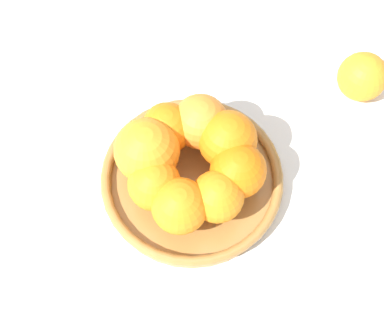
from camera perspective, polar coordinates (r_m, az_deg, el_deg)
ground_plane at (r=0.72m, az=0.00°, el=-2.21°), size 4.00×4.00×0.00m
fruit_bowl at (r=0.70m, az=0.00°, el=-1.76°), size 0.24×0.24×0.03m
orange_pile at (r=0.66m, az=-0.22°, el=0.40°), size 0.18×0.18×0.08m
stray_orange at (r=0.80m, az=17.71°, el=8.71°), size 0.07×0.07×0.07m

